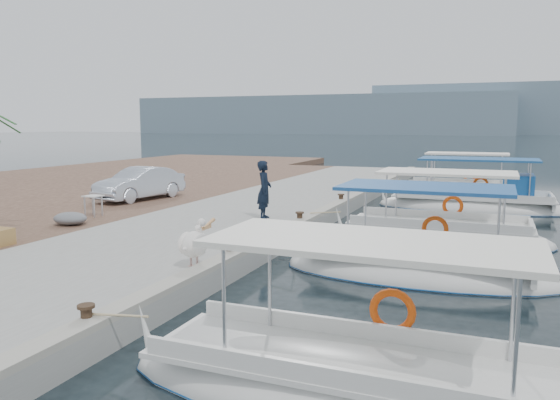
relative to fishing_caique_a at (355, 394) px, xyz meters
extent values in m
plane|color=black|center=(-4.03, 8.41, -0.13)|extent=(400.00, 400.00, 0.00)
cube|color=gray|center=(-7.03, 13.41, 0.12)|extent=(6.00, 40.00, 0.50)
cube|color=#9A9789|center=(-4.25, 13.41, 0.43)|extent=(0.44, 40.00, 0.12)
cube|color=#51362B|center=(-12.03, 13.41, 0.12)|extent=(4.00, 40.00, 0.50)
cube|color=slate|center=(-64.03, 198.41, 6.87)|extent=(140.00, 40.00, 14.00)
ellipsoid|color=silver|center=(-0.01, 0.00, -0.08)|extent=(6.85, 1.98, 1.30)
cube|color=silver|center=(-0.01, 0.00, 0.42)|extent=(5.61, 1.70, 0.08)
cube|color=white|center=(0.17, 0.00, 2.06)|extent=(4.11, 1.82, 0.08)
cylinder|color=silver|center=(-1.55, -0.75, 1.22)|extent=(0.05, 0.05, 1.60)
torus|color=#EA4C0C|center=(0.29, 0.94, 0.87)|extent=(0.68, 0.12, 0.68)
ellipsoid|color=silver|center=(-0.14, 6.51, -0.08)|extent=(6.57, 2.40, 1.30)
ellipsoid|color=#16509A|center=(-0.14, 6.51, -0.10)|extent=(6.61, 2.45, 0.22)
cube|color=silver|center=(-0.14, 6.51, 0.42)|extent=(5.39, 2.07, 0.08)
cube|color=#1D5094|center=(0.02, 6.51, 2.06)|extent=(3.94, 2.21, 0.08)
cylinder|color=silver|center=(-1.62, 5.61, 1.22)|extent=(0.05, 0.05, 1.60)
torus|color=#EA4C0C|center=(0.16, 7.65, 0.87)|extent=(0.68, 0.12, 0.68)
ellipsoid|color=silver|center=(-0.04, 10.85, -0.08)|extent=(6.77, 2.34, 1.30)
ellipsoid|color=#16509A|center=(-0.04, 10.85, -0.10)|extent=(6.80, 2.39, 0.22)
cube|color=silver|center=(-0.04, 10.85, 0.42)|extent=(5.55, 2.01, 0.08)
cube|color=white|center=(0.13, 10.85, 2.06)|extent=(4.06, 2.15, 0.08)
cylinder|color=silver|center=(-1.57, 9.97, 1.22)|extent=(0.05, 0.05, 1.60)
torus|color=#EA4C0C|center=(0.26, 11.96, 0.87)|extent=(0.68, 0.12, 0.68)
ellipsoid|color=silver|center=(0.58, 18.08, -0.08)|extent=(8.02, 2.48, 1.30)
ellipsoid|color=#16509A|center=(0.58, 18.08, -0.10)|extent=(8.06, 2.53, 0.22)
cube|color=silver|center=(0.58, 18.08, 0.42)|extent=(6.58, 2.13, 0.08)
cube|color=#1B4E8A|center=(0.78, 18.08, 2.06)|extent=(4.81, 2.28, 0.08)
cylinder|color=silver|center=(-1.22, 17.15, 1.22)|extent=(0.05, 0.05, 1.60)
torus|color=#EA4C0C|center=(0.88, 19.26, 0.87)|extent=(0.68, 0.12, 0.68)
cube|color=#16509A|center=(2.39, 18.08, 0.97)|extent=(1.20, 1.74, 1.00)
ellipsoid|color=silver|center=(-0.10, 22.64, -0.08)|extent=(6.66, 2.03, 1.30)
ellipsoid|color=#16509A|center=(-0.10, 22.64, -0.10)|extent=(6.69, 2.07, 0.22)
cube|color=silver|center=(-0.10, 22.64, 0.42)|extent=(5.46, 1.74, 0.08)
cube|color=white|center=(0.07, 22.64, 2.06)|extent=(3.99, 1.86, 0.08)
cylinder|color=silver|center=(-1.60, 21.88, 1.22)|extent=(0.05, 0.05, 1.60)
torus|color=#EA4C0C|center=(0.20, 23.60, 0.87)|extent=(0.68, 0.12, 0.68)
cylinder|color=black|center=(-4.38, -0.09, 0.52)|extent=(0.18, 0.18, 0.30)
cylinder|color=black|center=(-4.38, -0.09, 0.67)|extent=(0.28, 0.28, 0.05)
cylinder|color=black|center=(-4.38, 4.91, 0.52)|extent=(0.18, 0.18, 0.30)
cylinder|color=black|center=(-4.38, 4.91, 0.67)|extent=(0.28, 0.28, 0.05)
cylinder|color=black|center=(-4.38, 9.91, 0.52)|extent=(0.18, 0.18, 0.30)
cylinder|color=black|center=(-4.38, 9.91, 0.67)|extent=(0.28, 0.28, 0.05)
cylinder|color=black|center=(-4.38, 14.91, 0.52)|extent=(0.18, 0.18, 0.30)
cylinder|color=black|center=(-4.38, 14.91, 0.67)|extent=(0.28, 0.28, 0.05)
cylinder|color=black|center=(-4.38, 19.91, 0.52)|extent=(0.18, 0.18, 0.30)
cylinder|color=black|center=(-4.38, 19.91, 0.67)|extent=(0.28, 0.28, 0.05)
cylinder|color=tan|center=(-4.71, 3.64, 0.53)|extent=(0.05, 0.05, 0.32)
cylinder|color=tan|center=(-4.55, 3.64, 0.53)|extent=(0.05, 0.05, 0.32)
ellipsoid|color=white|center=(-4.63, 3.64, 0.89)|extent=(0.46, 0.75, 0.59)
cylinder|color=white|center=(-4.63, 3.92, 1.14)|extent=(0.13, 0.27, 0.31)
sphere|color=white|center=(-4.63, 4.01, 1.32)|extent=(0.19, 0.19, 0.19)
cone|color=#EAA566|center=(-4.63, 4.31, 1.23)|extent=(0.10, 0.58, 0.23)
imported|color=black|center=(-5.68, 10.01, 1.36)|extent=(0.63, 0.81, 1.97)
imported|color=silver|center=(-12.50, 12.42, 1.06)|extent=(2.13, 4.32, 1.36)
cube|color=olive|center=(-10.53, 3.64, 0.59)|extent=(0.55, 0.55, 0.44)
ellipsoid|color=slate|center=(-10.98, 6.68, 0.57)|extent=(1.10, 0.90, 0.40)
cylinder|color=silver|center=(-11.57, 8.02, 0.72)|extent=(0.06, 0.06, 0.70)
cylinder|color=silver|center=(-11.17, 8.02, 0.72)|extent=(0.06, 0.06, 0.70)
cylinder|color=silver|center=(-11.57, 8.42, 0.72)|extent=(0.06, 0.06, 0.70)
cylinder|color=silver|center=(-11.17, 8.42, 0.72)|extent=(0.06, 0.06, 0.70)
cube|color=white|center=(-11.37, 8.22, 1.09)|extent=(0.55, 0.55, 0.03)
camera|label=1|loc=(1.62, -6.69, 3.55)|focal=35.00mm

